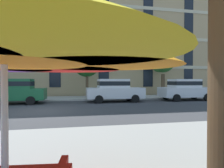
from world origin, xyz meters
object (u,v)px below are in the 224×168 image
at_px(patio_umbrella, 4,42).
at_px(street_tree_middle, 86,62).
at_px(sedan_green, 14,91).
at_px(street_tree_right, 162,62).
at_px(sedan_white, 114,90).
at_px(sedan_white_midblock, 185,89).

bearing_deg(patio_umbrella, street_tree_middle, 83.83).
bearing_deg(sedan_green, street_tree_right, 15.79).
bearing_deg(patio_umbrella, street_tree_right, 59.99).
xyz_separation_m(street_tree_middle, street_tree_right, (7.77, 0.71, 0.23)).
height_order(street_tree_middle, street_tree_right, street_tree_right).
xyz_separation_m(sedan_white, street_tree_middle, (-1.97, 2.98, 2.39)).
height_order(sedan_white_midblock, patio_umbrella, patio_umbrella).
relative_size(sedan_green, sedan_white, 1.00).
bearing_deg(street_tree_right, sedan_white, -147.51).
height_order(sedan_white_midblock, street_tree_middle, street_tree_middle).
relative_size(sedan_white, patio_umbrella, 1.36).
bearing_deg(sedan_white_midblock, street_tree_middle, 159.79).
xyz_separation_m(sedan_white, patio_umbrella, (-3.67, -12.70, 1.02)).
bearing_deg(sedan_green, patio_umbrella, -74.19).
bearing_deg(sedan_white_midblock, patio_umbrella, -127.63).
xyz_separation_m(street_tree_right, patio_umbrella, (-9.47, -16.39, -1.60)).
bearing_deg(street_tree_middle, sedan_green, -150.62).
bearing_deg(street_tree_middle, sedan_white_midblock, -20.21).
bearing_deg(street_tree_middle, sedan_white, -56.47).
xyz_separation_m(sedan_green, street_tree_middle, (5.29, 2.98, 2.39)).
xyz_separation_m(sedan_white, sedan_white_midblock, (6.12, 0.00, 0.00)).
relative_size(sedan_white, street_tree_middle, 0.96).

